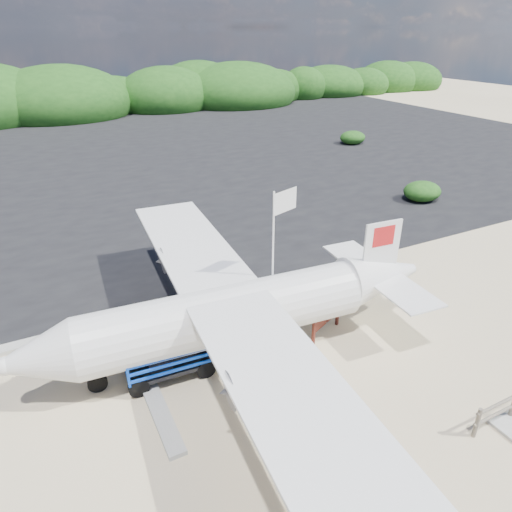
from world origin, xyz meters
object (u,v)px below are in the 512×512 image
Objects in this scene: flagpole at (271,338)px; crew_c at (262,314)px; crew_a at (235,341)px; crew_b at (279,304)px; signboard at (325,335)px; aircraft_large at (302,153)px; baggage_cart at (169,374)px.

flagpole reaches higher than crew_c.
crew_a is 0.87× the size of crew_b.
signboard is 2.47m from crew_c.
signboard is 1.02× the size of crew_b.
aircraft_large is (13.67, 23.38, 0.00)m from signboard.
flagpole reaches higher than baggage_cart.
aircraft_large is at bearing 52.80° from baggage_cart.
signboard is at bearing -21.77° from flagpole.
signboard is at bearing 112.82° from crew_b.
crew_c is 27.22m from aircraft_large.
baggage_cart is 1.60× the size of crew_b.
signboard is 2.02m from crew_b.
crew_c is at bearing 126.11° from signboard.
crew_a is at bearing 6.28° from crew_b.
crew_b is at bearing 12.76° from baggage_cart.
aircraft_large is (15.69, 22.23, -0.83)m from crew_c.
crew_b is 26.62m from aircraft_large.
baggage_cart is at bearing 14.83° from crew_c.
flagpole is 3.43× the size of crew_a.
signboard is 27.08m from aircraft_large.
crew_b is (2.35, 1.12, 0.12)m from crew_a.
flagpole is 1.99m from signboard.
aircraft_large is at bearing 55.58° from flagpole.
aircraft_large is at bearing -119.37° from crew_c.
signboard is at bearing 63.92° from aircraft_large.
baggage_cart is at bearing -177.39° from flagpole.
flagpole is at bearing 59.81° from aircraft_large.
aircraft_large is at bearing -113.95° from crew_a.
baggage_cart is 0.53× the size of flagpole.
flagpole is at bearing 23.00° from crew_b.
aircraft_large reaches higher than crew_b.
crew_a is 0.09× the size of aircraft_large.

